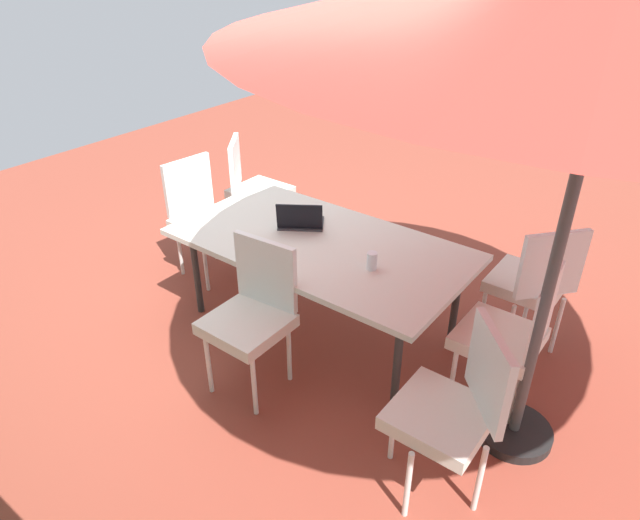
# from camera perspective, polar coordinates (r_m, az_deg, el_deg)

# --- Properties ---
(ground_plane) EXTENTS (10.00, 10.00, 0.02)m
(ground_plane) POSITION_cam_1_polar(r_m,az_deg,el_deg) (4.23, 0.00, -6.92)
(ground_plane) COLOR brown
(dining_table) EXTENTS (2.02, 1.08, 0.73)m
(dining_table) POSITION_cam_1_polar(r_m,az_deg,el_deg) (3.85, 0.00, 1.27)
(dining_table) COLOR silver
(dining_table) RESTS_ON ground_plane
(chair_west) EXTENTS (0.48, 0.47, 0.98)m
(chair_west) POSITION_cam_1_polar(r_m,az_deg,el_deg) (3.45, 18.74, -7.01)
(chair_west) COLOR silver
(chair_west) RESTS_ON ground_plane
(chair_east) EXTENTS (0.48, 0.47, 0.98)m
(chair_east) POSITION_cam_1_polar(r_m,az_deg,el_deg) (4.72, -11.88, 4.66)
(chair_east) COLOR silver
(chair_east) RESTS_ON ground_plane
(chair_northwest) EXTENTS (0.59, 0.59, 0.98)m
(chair_northwest) POSITION_cam_1_polar(r_m,az_deg,el_deg) (2.92, 13.36, -14.16)
(chair_northwest) COLOR silver
(chair_northwest) RESTS_ON ground_plane
(chair_southeast) EXTENTS (0.58, 0.58, 0.98)m
(chair_southeast) POSITION_cam_1_polar(r_m,az_deg,el_deg) (5.16, -6.78, 7.44)
(chair_southeast) COLOR silver
(chair_southeast) RESTS_ON ground_plane
(chair_north) EXTENTS (0.47, 0.48, 0.98)m
(chair_north) POSITION_cam_1_polar(r_m,az_deg,el_deg) (3.47, -6.86, -5.14)
(chair_north) COLOR silver
(chair_north) RESTS_ON ground_plane
(chair_southwest) EXTENTS (0.59, 0.58, 0.98)m
(chair_southwest) POSITION_cam_1_polar(r_m,az_deg,el_deg) (4.00, 20.76, -1.87)
(chair_southwest) COLOR silver
(chair_southwest) RESTS_ON ground_plane
(laptop) EXTENTS (0.40, 0.38, 0.21)m
(laptop) POSITION_cam_1_polar(r_m,az_deg,el_deg) (4.00, -1.99, 3.97)
(laptop) COLOR #2D2D33
(laptop) RESTS_ON dining_table
(cup) EXTENTS (0.06, 0.06, 0.12)m
(cup) POSITION_cam_1_polar(r_m,az_deg,el_deg) (3.50, 5.28, -0.10)
(cup) COLOR white
(cup) RESTS_ON dining_table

